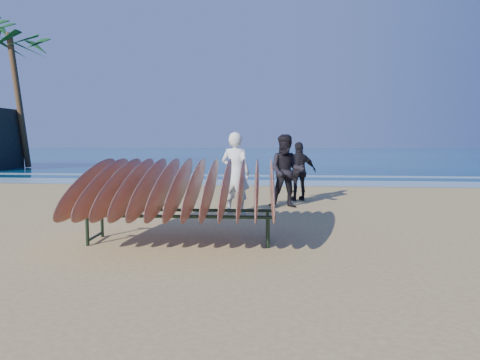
% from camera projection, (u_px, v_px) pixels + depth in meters
% --- Properties ---
extents(ground, '(120.00, 120.00, 0.00)m').
position_uv_depth(ground, '(236.00, 236.00, 7.72)').
color(ground, tan).
rests_on(ground, ground).
extents(ocean, '(160.00, 160.00, 0.00)m').
position_uv_depth(ocean, '(277.00, 153.00, 62.22)').
color(ocean, navy).
rests_on(ocean, ground).
extents(foam_near, '(160.00, 160.00, 0.00)m').
position_uv_depth(foam_near, '(262.00, 183.00, 17.63)').
color(foam_near, white).
rests_on(foam_near, ground).
extents(foam_far, '(160.00, 160.00, 0.00)m').
position_uv_depth(foam_far, '(265.00, 176.00, 21.10)').
color(foam_far, white).
rests_on(foam_far, ground).
extents(surfboard_rack, '(3.30, 2.93, 1.56)m').
position_uv_depth(surfboard_rack, '(180.00, 187.00, 7.19)').
color(surfboard_rack, black).
rests_on(surfboard_rack, ground).
extents(person_white, '(0.80, 0.64, 1.93)m').
position_uv_depth(person_white, '(235.00, 173.00, 10.07)').
color(person_white, white).
rests_on(person_white, ground).
extents(person_dark_a, '(0.95, 0.76, 1.89)m').
position_uv_depth(person_dark_a, '(286.00, 171.00, 11.03)').
color(person_dark_a, black).
rests_on(person_dark_a, ground).
extents(person_dark_b, '(1.07, 0.68, 1.69)m').
position_uv_depth(person_dark_b, '(299.00, 171.00, 12.30)').
color(person_dark_b, black).
rests_on(person_dark_b, ground).
extents(palm_mid, '(5.20, 5.20, 8.48)m').
position_uv_depth(palm_mid, '(16.00, 46.00, 26.50)').
color(palm_mid, brown).
rests_on(palm_mid, ground).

